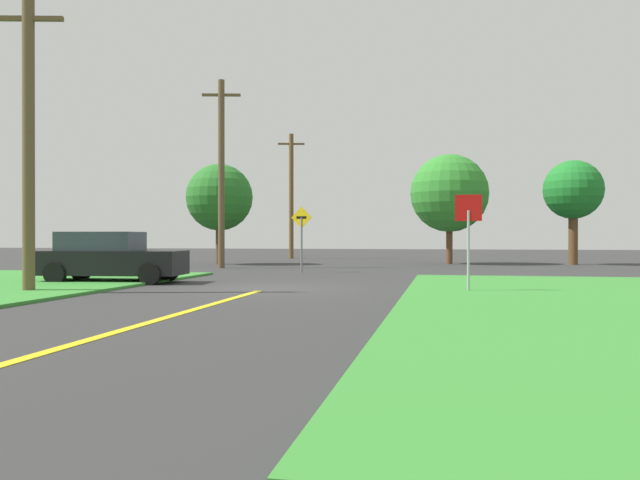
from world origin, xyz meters
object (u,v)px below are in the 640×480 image
(stop_sign, at_px, (468,225))
(utility_pole_mid, at_px, (221,172))
(parked_car_near_building, at_px, (110,257))
(utility_pole_near, at_px, (28,140))
(utility_pole_far, at_px, (291,195))
(pine_tree_center, at_px, (573,191))
(oak_tree_right, at_px, (219,198))
(oak_tree_left, at_px, (449,193))
(direction_sign, at_px, (302,231))

(stop_sign, height_order, utility_pole_mid, utility_pole_mid)
(parked_car_near_building, relative_size, utility_pole_near, 0.59)
(utility_pole_near, xyz_separation_m, utility_pole_far, (0.35, 27.39, 0.36))
(utility_pole_near, bearing_deg, pine_tree_center, 50.30)
(utility_pole_mid, xyz_separation_m, oak_tree_right, (-1.50, 3.84, -0.97))
(stop_sign, bearing_deg, oak_tree_left, -89.41)
(parked_car_near_building, relative_size, utility_pole_far, 0.54)
(utility_pole_mid, bearing_deg, oak_tree_left, 32.39)
(parked_car_near_building, distance_m, direction_sign, 8.52)
(utility_pole_far, distance_m, oak_tree_right, 10.00)
(direction_sign, xyz_separation_m, oak_tree_left, (6.04, 9.45, 2.12))
(stop_sign, relative_size, utility_pole_far, 0.30)
(oak_tree_right, bearing_deg, utility_pole_near, -86.12)
(stop_sign, xyz_separation_m, oak_tree_right, (-12.40, 15.42, 1.79))
(stop_sign, height_order, oak_tree_left, oak_tree_left)
(stop_sign, distance_m, oak_tree_right, 19.87)
(stop_sign, xyz_separation_m, parked_car_near_building, (-11.04, 1.70, -0.96))
(utility_pole_near, bearing_deg, direction_sign, 66.29)
(utility_pole_far, distance_m, direction_sign, 17.26)
(stop_sign, distance_m, direction_sign, 10.89)
(stop_sign, bearing_deg, parked_car_near_building, -9.35)
(direction_sign, relative_size, oak_tree_right, 0.51)
(utility_pole_mid, distance_m, oak_tree_right, 4.23)
(stop_sign, height_order, oak_tree_right, oak_tree_right)
(utility_pole_far, xyz_separation_m, oak_tree_left, (10.49, -7.02, -0.53))
(utility_pole_far, bearing_deg, direction_sign, -74.89)
(utility_pole_mid, distance_m, direction_sign, 5.99)
(utility_pole_far, distance_m, oak_tree_left, 12.63)
(utility_pole_near, height_order, oak_tree_left, utility_pole_near)
(utility_pole_mid, distance_m, oak_tree_left, 12.48)
(utility_pole_near, relative_size, utility_pole_far, 0.92)
(utility_pole_far, relative_size, pine_tree_center, 1.54)
(parked_car_near_building, relative_size, oak_tree_right, 0.85)
(utility_pole_mid, bearing_deg, utility_pole_near, -91.30)
(stop_sign, height_order, direction_sign, direction_sign)
(stop_sign, bearing_deg, oak_tree_right, -51.78)
(oak_tree_left, xyz_separation_m, oak_tree_right, (-12.02, -2.84, -0.26))
(parked_car_near_building, relative_size, pine_tree_center, 0.83)
(utility_pole_near, bearing_deg, stop_sign, 10.67)
(parked_car_near_building, height_order, oak_tree_left, oak_tree_left)
(pine_tree_center, bearing_deg, utility_pole_far, 158.53)
(utility_pole_mid, height_order, oak_tree_left, utility_pole_mid)
(utility_pole_near, height_order, utility_pole_far, utility_pole_far)
(pine_tree_center, bearing_deg, parked_car_near_building, -135.19)
(utility_pole_mid, bearing_deg, oak_tree_right, 111.36)
(pine_tree_center, bearing_deg, utility_pole_near, -129.70)
(utility_pole_near, relative_size, direction_sign, 2.85)
(stop_sign, xyz_separation_m, utility_pole_mid, (-10.90, 11.58, 2.76))
(parked_car_near_building, xyz_separation_m, utility_pole_near, (-0.17, -3.81, 3.18))
(utility_pole_far, bearing_deg, pine_tree_center, -21.47)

